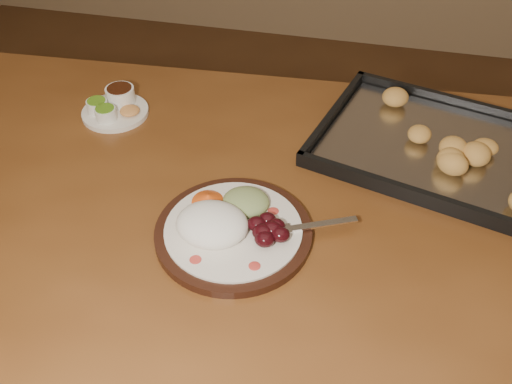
# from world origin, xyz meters

# --- Properties ---
(ground) EXTENTS (4.00, 4.00, 0.00)m
(ground) POSITION_xyz_m (0.00, 0.00, 0.00)
(ground) COLOR #56361D
(ground) RESTS_ON ground
(dining_table) EXTENTS (1.55, 0.99, 0.75)m
(dining_table) POSITION_xyz_m (0.05, -0.13, 0.65)
(dining_table) COLOR brown
(dining_table) RESTS_ON ground
(dinner_plate) EXTENTS (0.35, 0.27, 0.06)m
(dinner_plate) POSITION_xyz_m (0.04, -0.23, 0.77)
(dinner_plate) COLOR black
(dinner_plate) RESTS_ON dining_table
(condiment_saucer) EXTENTS (0.15, 0.15, 0.05)m
(condiment_saucer) POSITION_xyz_m (-0.30, 0.08, 0.77)
(condiment_saucer) COLOR white
(condiment_saucer) RESTS_ON dining_table
(baking_tray) EXTENTS (0.56, 0.47, 0.05)m
(baking_tray) POSITION_xyz_m (0.40, 0.10, 0.77)
(baking_tray) COLOR black
(baking_tray) RESTS_ON dining_table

